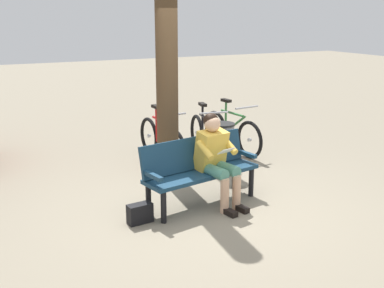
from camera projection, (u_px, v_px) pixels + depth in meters
ground_plane at (208, 207)px, 6.17m from camera, size 40.00×40.00×0.00m
bench at (198, 166)px, 6.18m from camera, size 1.66×0.77×0.87m
person_reading at (216, 155)px, 6.10m from camera, size 0.54×0.81×1.20m
handbag at (140, 213)px, 5.67m from camera, size 0.31×0.17×0.24m
tree_trunk at (166, 42)px, 6.78m from camera, size 0.32×0.32×4.08m
litter_bin at (222, 149)px, 7.32m from camera, size 0.38×0.38×0.81m
bicycle_silver at (232, 132)px, 8.56m from camera, size 0.48×1.68×0.94m
bicycle_blue at (206, 138)px, 8.16m from camera, size 0.48×1.67×0.94m
bicycle_purple at (162, 141)px, 7.98m from camera, size 0.48×1.68×0.94m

